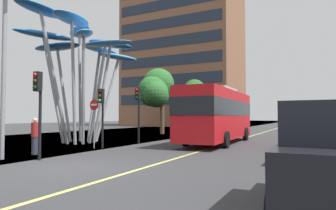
{
  "coord_description": "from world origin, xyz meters",
  "views": [
    {
      "loc": [
        7.63,
        -7.64,
        1.79
      ],
      "look_at": [
        -0.75,
        8.78,
        2.5
      ],
      "focal_mm": 31.35,
      "sensor_mm": 36.0,
      "label": 1
    }
  ],
  "objects_px": {
    "red_bus": "(218,113)",
    "traffic_light_kerb_far": "(102,105)",
    "car_parked_near": "(334,161)",
    "car_parked_mid": "(330,136)",
    "pedestrian": "(35,136)",
    "no_entry_sign": "(94,116)",
    "traffic_light_island_mid": "(138,103)",
    "car_side_street": "(325,126)",
    "car_far_side": "(326,124)",
    "car_parked_far": "(322,129)",
    "street_lamp": "(9,30)",
    "traffic_light_kerb_near": "(38,96)",
    "leaf_sculpture": "(81,47)"
  },
  "relations": [
    {
      "from": "leaf_sculpture",
      "to": "pedestrian",
      "type": "bearing_deg",
      "value": -65.74
    },
    {
      "from": "traffic_light_kerb_near",
      "to": "pedestrian",
      "type": "bearing_deg",
      "value": 144.3
    },
    {
      "from": "traffic_light_kerb_far",
      "to": "car_side_street",
      "type": "distance_m",
      "value": 16.58
    },
    {
      "from": "traffic_light_kerb_near",
      "to": "pedestrian",
      "type": "distance_m",
      "value": 2.71
    },
    {
      "from": "traffic_light_kerb_far",
      "to": "no_entry_sign",
      "type": "xyz_separation_m",
      "value": [
        -0.45,
        -0.08,
        -0.6
      ]
    },
    {
      "from": "traffic_light_kerb_near",
      "to": "traffic_light_kerb_far",
      "type": "xyz_separation_m",
      "value": [
        -0.58,
        4.62,
        -0.2
      ]
    },
    {
      "from": "traffic_light_kerb_far",
      "to": "traffic_light_kerb_near",
      "type": "bearing_deg",
      "value": -82.89
    },
    {
      "from": "traffic_light_island_mid",
      "to": "car_parked_mid",
      "type": "distance_m",
      "value": 11.58
    },
    {
      "from": "car_parked_far",
      "to": "pedestrian",
      "type": "height_order",
      "value": "car_parked_far"
    },
    {
      "from": "red_bus",
      "to": "traffic_light_kerb_far",
      "type": "relative_size",
      "value": 3.1
    },
    {
      "from": "car_parked_near",
      "to": "street_lamp",
      "type": "distance_m",
      "value": 12.55
    },
    {
      "from": "car_parked_near",
      "to": "car_parked_mid",
      "type": "xyz_separation_m",
      "value": [
        0.14,
        5.9,
        0.1
      ]
    },
    {
      "from": "car_parked_near",
      "to": "car_parked_mid",
      "type": "distance_m",
      "value": 5.9
    },
    {
      "from": "traffic_light_kerb_far",
      "to": "traffic_light_island_mid",
      "type": "height_order",
      "value": "traffic_light_island_mid"
    },
    {
      "from": "traffic_light_kerb_near",
      "to": "street_lamp",
      "type": "relative_size",
      "value": 0.42
    },
    {
      "from": "red_bus",
      "to": "car_far_side",
      "type": "relative_size",
      "value": 2.62
    },
    {
      "from": "car_far_side",
      "to": "leaf_sculpture",
      "type": "bearing_deg",
      "value": -131.17
    },
    {
      "from": "leaf_sculpture",
      "to": "car_far_side",
      "type": "distance_m",
      "value": 23.51
    },
    {
      "from": "traffic_light_kerb_near",
      "to": "car_side_street",
      "type": "height_order",
      "value": "traffic_light_kerb_near"
    },
    {
      "from": "car_parked_far",
      "to": "traffic_light_kerb_far",
      "type": "bearing_deg",
      "value": -152.11
    },
    {
      "from": "traffic_light_kerb_near",
      "to": "no_entry_sign",
      "type": "xyz_separation_m",
      "value": [
        -1.03,
        4.54,
        -0.8
      ]
    },
    {
      "from": "car_side_street",
      "to": "leaf_sculpture",
      "type": "bearing_deg",
      "value": -145.74
    },
    {
      "from": "pedestrian",
      "to": "no_entry_sign",
      "type": "height_order",
      "value": "no_entry_sign"
    },
    {
      "from": "car_side_street",
      "to": "street_lamp",
      "type": "relative_size",
      "value": 0.45
    },
    {
      "from": "car_parked_near",
      "to": "traffic_light_kerb_far",
      "type": "bearing_deg",
      "value": 148.93
    },
    {
      "from": "red_bus",
      "to": "traffic_light_kerb_far",
      "type": "bearing_deg",
      "value": -128.23
    },
    {
      "from": "red_bus",
      "to": "traffic_light_island_mid",
      "type": "relative_size",
      "value": 2.82
    },
    {
      "from": "car_parked_mid",
      "to": "leaf_sculpture",
      "type": "bearing_deg",
      "value": 169.13
    },
    {
      "from": "red_bus",
      "to": "pedestrian",
      "type": "xyz_separation_m",
      "value": [
        -5.91,
        -9.52,
        -1.15
      ]
    },
    {
      "from": "traffic_light_kerb_far",
      "to": "car_parked_mid",
      "type": "height_order",
      "value": "traffic_light_kerb_far"
    },
    {
      "from": "car_parked_mid",
      "to": "no_entry_sign",
      "type": "height_order",
      "value": "no_entry_sign"
    },
    {
      "from": "car_side_street",
      "to": "traffic_light_kerb_near",
      "type": "bearing_deg",
      "value": -122.25
    },
    {
      "from": "leaf_sculpture",
      "to": "traffic_light_kerb_far",
      "type": "height_order",
      "value": "leaf_sculpture"
    },
    {
      "from": "red_bus",
      "to": "street_lamp",
      "type": "xyz_separation_m",
      "value": [
        -5.49,
        -11.2,
        3.37
      ]
    },
    {
      "from": "pedestrian",
      "to": "leaf_sculpture",
      "type": "bearing_deg",
      "value": 114.26
    },
    {
      "from": "traffic_light_kerb_near",
      "to": "car_side_street",
      "type": "relative_size",
      "value": 0.93
    },
    {
      "from": "traffic_light_kerb_far",
      "to": "traffic_light_island_mid",
      "type": "bearing_deg",
      "value": 84.19
    },
    {
      "from": "traffic_light_island_mid",
      "to": "no_entry_sign",
      "type": "distance_m",
      "value": 3.49
    },
    {
      "from": "car_parked_far",
      "to": "leaf_sculpture",
      "type": "bearing_deg",
      "value": -165.85
    },
    {
      "from": "car_parked_near",
      "to": "street_lamp",
      "type": "relative_size",
      "value": 0.46
    },
    {
      "from": "traffic_light_kerb_far",
      "to": "red_bus",
      "type": "bearing_deg",
      "value": 51.77
    },
    {
      "from": "street_lamp",
      "to": "car_parked_far",
      "type": "bearing_deg",
      "value": 43.16
    },
    {
      "from": "traffic_light_island_mid",
      "to": "car_side_street",
      "type": "xyz_separation_m",
      "value": [
        10.85,
        8.96,
        -1.56
      ]
    },
    {
      "from": "leaf_sculpture",
      "to": "car_parked_near",
      "type": "xyz_separation_m",
      "value": [
        14.56,
        -8.72,
        -5.6
      ]
    },
    {
      "from": "traffic_light_kerb_far",
      "to": "car_parked_mid",
      "type": "relative_size",
      "value": 0.79
    },
    {
      "from": "red_bus",
      "to": "car_parked_far",
      "type": "bearing_deg",
      "value": -3.17
    },
    {
      "from": "car_parked_mid",
      "to": "traffic_light_kerb_far",
      "type": "bearing_deg",
      "value": 176.36
    },
    {
      "from": "traffic_light_island_mid",
      "to": "car_side_street",
      "type": "relative_size",
      "value": 0.94
    },
    {
      "from": "car_parked_near",
      "to": "no_entry_sign",
      "type": "distance_m",
      "value": 13.18
    },
    {
      "from": "car_side_street",
      "to": "car_far_side",
      "type": "distance_m",
      "value": 7.15
    }
  ]
}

